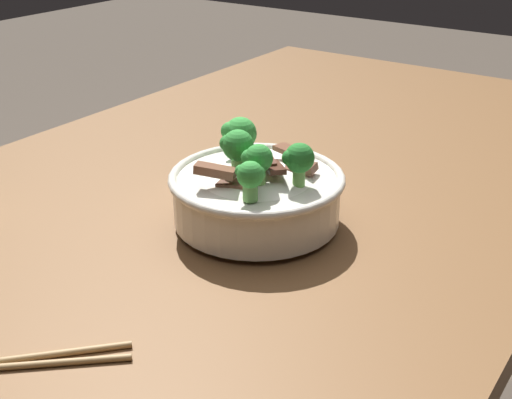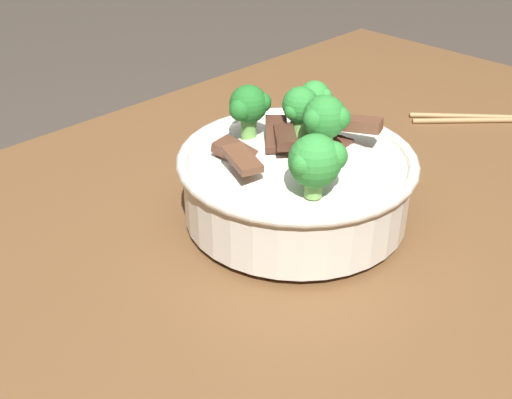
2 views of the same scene
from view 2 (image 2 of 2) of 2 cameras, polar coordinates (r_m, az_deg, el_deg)
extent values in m
cube|color=brown|center=(0.53, -2.16, -14.95)|extent=(1.55, 0.91, 0.05)
cube|color=brown|center=(1.37, 8.73, -2.67)|extent=(0.08, 0.08, 0.71)
cylinder|color=silver|center=(0.65, 3.52, -1.50)|extent=(0.09, 0.09, 0.01)
cylinder|color=silver|center=(0.64, 3.62, 1.19)|extent=(0.22, 0.22, 0.06)
torus|color=silver|center=(0.62, 3.72, 3.69)|extent=(0.24, 0.24, 0.01)
ellipsoid|color=white|center=(0.63, 3.66, 2.11)|extent=(0.20, 0.20, 0.06)
cube|color=brown|center=(0.64, 8.93, 6.78)|extent=(0.04, 0.06, 0.02)
cube|color=#4C2B1E|center=(0.62, 1.86, 5.96)|extent=(0.06, 0.06, 0.02)
cube|color=#563323|center=(0.62, -1.72, 4.26)|extent=(0.03, 0.05, 0.02)
cube|color=brown|center=(0.58, -1.26, 3.69)|extent=(0.04, 0.05, 0.01)
cube|color=#563323|center=(0.65, 6.23, 5.43)|extent=(0.04, 0.06, 0.01)
cube|color=#4C2B1E|center=(0.61, 2.66, 5.62)|extent=(0.05, 0.05, 0.01)
cylinder|color=#7AB256|center=(0.64, 3.94, 6.40)|extent=(0.02, 0.02, 0.03)
sphere|color=#2D8433|center=(0.63, 4.02, 8.52)|extent=(0.04, 0.04, 0.04)
sphere|color=#2D8433|center=(0.63, 3.35, 7.98)|extent=(0.02, 0.02, 0.02)
sphere|color=#2D8433|center=(0.63, 5.09, 8.35)|extent=(0.02, 0.02, 0.02)
cylinder|color=#5B9947|center=(0.68, 5.20, 7.45)|extent=(0.02, 0.02, 0.02)
sphere|color=green|center=(0.67, 5.30, 9.22)|extent=(0.03, 0.03, 0.03)
sphere|color=green|center=(0.66, 4.45, 8.90)|extent=(0.02, 0.02, 0.02)
sphere|color=green|center=(0.66, 6.24, 9.27)|extent=(0.02, 0.02, 0.02)
cylinder|color=#5B9947|center=(0.61, 6.06, 4.93)|extent=(0.02, 0.02, 0.03)
sphere|color=#2D8433|center=(0.60, 6.21, 7.40)|extent=(0.04, 0.04, 0.04)
sphere|color=#2D8433|center=(0.59, 5.30, 7.21)|extent=(0.02, 0.02, 0.02)
sphere|color=#2D8433|center=(0.59, 7.49, 7.31)|extent=(0.02, 0.02, 0.02)
cylinder|color=#7AB256|center=(0.55, 5.21, 1.21)|extent=(0.02, 0.02, 0.02)
sphere|color=green|center=(0.54, 5.33, 3.49)|extent=(0.05, 0.05, 0.05)
sphere|color=green|center=(0.53, 4.26, 3.19)|extent=(0.02, 0.02, 0.02)
sphere|color=green|center=(0.54, 6.94, 3.91)|extent=(0.03, 0.03, 0.03)
cylinder|color=#6BA84C|center=(0.65, -0.66, 6.51)|extent=(0.02, 0.02, 0.03)
sphere|color=#237028|center=(0.64, -0.68, 8.61)|extent=(0.04, 0.04, 0.04)
sphere|color=#237028|center=(0.63, -1.41, 8.10)|extent=(0.02, 0.02, 0.02)
sphere|color=#237028|center=(0.64, 0.47, 8.74)|extent=(0.02, 0.02, 0.02)
cylinder|color=#9E7A4C|center=(0.93, 21.16, 6.70)|extent=(0.18, 0.17, 0.01)
cylinder|color=#9E7A4C|center=(0.94, 20.98, 6.96)|extent=(0.16, 0.18, 0.01)
camera|label=1|loc=(1.35, 9.50, 33.90)|focal=46.29mm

